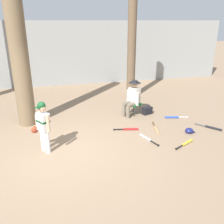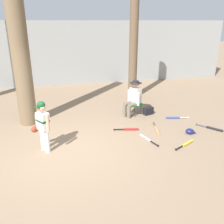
{
  "view_description": "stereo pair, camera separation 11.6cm",
  "coord_description": "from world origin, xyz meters",
  "px_view_note": "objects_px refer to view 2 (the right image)",
  "views": [
    {
      "loc": [
        -0.34,
        -5.36,
        3.05
      ],
      "look_at": [
        1.22,
        0.56,
        0.75
      ],
      "focal_mm": 38.77,
      "sensor_mm": 36.0,
      "label": 1
    },
    {
      "loc": [
        -0.22,
        -5.38,
        3.05
      ],
      "look_at": [
        1.22,
        0.56,
        0.75
      ],
      "focal_mm": 38.77,
      "sensor_mm": 36.0,
      "label": 2
    }
  ],
  "objects_px": {
    "seated_spectator": "(133,97)",
    "handbag_beside_stool": "(148,111)",
    "tree_near_player": "(18,32)",
    "bat_blue_youth": "(175,118)",
    "bat_aluminum_silver": "(147,139)",
    "bat_yellow_trainer": "(186,144)",
    "batting_helmet_navy": "(190,131)",
    "bat_red_barrel": "(129,129)",
    "bat_black_composite": "(212,128)",
    "bat_wood_tan": "(157,130)",
    "young_ballplayer": "(43,123)",
    "folding_stool": "(135,105)",
    "tree_behind_spectator": "(134,43)"
  },
  "relations": [
    {
      "from": "bat_black_composite",
      "to": "batting_helmet_navy",
      "type": "distance_m",
      "value": 0.83
    },
    {
      "from": "tree_behind_spectator",
      "to": "bat_red_barrel",
      "type": "distance_m",
      "value": 3.92
    },
    {
      "from": "young_ballplayer",
      "to": "bat_aluminum_silver",
      "type": "height_order",
      "value": "young_ballplayer"
    },
    {
      "from": "bat_blue_youth",
      "to": "batting_helmet_navy",
      "type": "bearing_deg",
      "value": -95.96
    },
    {
      "from": "tree_behind_spectator",
      "to": "batting_helmet_navy",
      "type": "bearing_deg",
      "value": -81.41
    },
    {
      "from": "young_ballplayer",
      "to": "handbag_beside_stool",
      "type": "bearing_deg",
      "value": 26.93
    },
    {
      "from": "bat_blue_youth",
      "to": "tree_behind_spectator",
      "type": "bearing_deg",
      "value": 105.01
    },
    {
      "from": "bat_black_composite",
      "to": "bat_wood_tan",
      "type": "relative_size",
      "value": 0.86
    },
    {
      "from": "batting_helmet_navy",
      "to": "bat_black_composite",
      "type": "bearing_deg",
      "value": 7.03
    },
    {
      "from": "tree_behind_spectator",
      "to": "bat_aluminum_silver",
      "type": "xyz_separation_m",
      "value": [
        -0.79,
        -3.75,
        -2.22
      ]
    },
    {
      "from": "bat_aluminum_silver",
      "to": "bat_yellow_trainer",
      "type": "height_order",
      "value": "same"
    },
    {
      "from": "young_ballplayer",
      "to": "bat_black_composite",
      "type": "height_order",
      "value": "young_ballplayer"
    },
    {
      "from": "handbag_beside_stool",
      "to": "bat_red_barrel",
      "type": "xyz_separation_m",
      "value": [
        -1.04,
        -1.1,
        -0.1
      ]
    },
    {
      "from": "bat_yellow_trainer",
      "to": "batting_helmet_navy",
      "type": "xyz_separation_m",
      "value": [
        0.45,
        0.6,
        0.04
      ]
    },
    {
      "from": "tree_behind_spectator",
      "to": "handbag_beside_stool",
      "type": "relative_size",
      "value": 14.7
    },
    {
      "from": "tree_near_player",
      "to": "seated_spectator",
      "type": "bearing_deg",
      "value": -2.08
    },
    {
      "from": "bat_wood_tan",
      "to": "folding_stool",
      "type": "bearing_deg",
      "value": 98.35
    },
    {
      "from": "bat_wood_tan",
      "to": "batting_helmet_navy",
      "type": "distance_m",
      "value": 0.94
    },
    {
      "from": "folding_stool",
      "to": "batting_helmet_navy",
      "type": "bearing_deg",
      "value": -60.3
    },
    {
      "from": "young_ballplayer",
      "to": "bat_yellow_trainer",
      "type": "height_order",
      "value": "young_ballplayer"
    },
    {
      "from": "seated_spectator",
      "to": "bat_yellow_trainer",
      "type": "relative_size",
      "value": 1.75
    },
    {
      "from": "tree_near_player",
      "to": "bat_blue_youth",
      "type": "xyz_separation_m",
      "value": [
        4.7,
        -0.77,
        -2.73
      ]
    },
    {
      "from": "seated_spectator",
      "to": "bat_blue_youth",
      "type": "xyz_separation_m",
      "value": [
        1.26,
        -0.64,
        -0.61
      ]
    },
    {
      "from": "tree_behind_spectator",
      "to": "bat_blue_youth",
      "type": "bearing_deg",
      "value": -74.99
    },
    {
      "from": "tree_near_player",
      "to": "seated_spectator",
      "type": "relative_size",
      "value": 5.32
    },
    {
      "from": "bat_red_barrel",
      "to": "bat_wood_tan",
      "type": "relative_size",
      "value": 0.93
    },
    {
      "from": "seated_spectator",
      "to": "bat_aluminum_silver",
      "type": "bearing_deg",
      "value": -96.4
    },
    {
      "from": "bat_black_composite",
      "to": "batting_helmet_navy",
      "type": "xyz_separation_m",
      "value": [
        -0.82,
        -0.1,
        0.04
      ]
    },
    {
      "from": "bat_aluminum_silver",
      "to": "bat_red_barrel",
      "type": "bearing_deg",
      "value": 112.03
    },
    {
      "from": "young_ballplayer",
      "to": "bat_black_composite",
      "type": "bearing_deg",
      "value": 1.4
    },
    {
      "from": "bat_yellow_trainer",
      "to": "bat_red_barrel",
      "type": "bearing_deg",
      "value": 133.88
    },
    {
      "from": "bat_yellow_trainer",
      "to": "bat_wood_tan",
      "type": "relative_size",
      "value": 0.86
    },
    {
      "from": "tree_near_player",
      "to": "bat_black_composite",
      "type": "xyz_separation_m",
      "value": [
        5.4,
        -1.82,
        -2.73
      ]
    },
    {
      "from": "seated_spectator",
      "to": "bat_aluminum_silver",
      "type": "distance_m",
      "value": 1.98
    },
    {
      "from": "tree_near_player",
      "to": "tree_behind_spectator",
      "type": "bearing_deg",
      "value": 23.57
    },
    {
      "from": "tree_behind_spectator",
      "to": "bat_blue_youth",
      "type": "xyz_separation_m",
      "value": [
        0.68,
        -2.52,
        -2.22
      ]
    },
    {
      "from": "tree_near_player",
      "to": "bat_black_composite",
      "type": "height_order",
      "value": "tree_near_player"
    },
    {
      "from": "bat_wood_tan",
      "to": "bat_yellow_trainer",
      "type": "bearing_deg",
      "value": -69.09
    },
    {
      "from": "folding_stool",
      "to": "bat_blue_youth",
      "type": "xyz_separation_m",
      "value": [
        1.17,
        -0.69,
        -0.33
      ]
    },
    {
      "from": "bat_aluminum_silver",
      "to": "handbag_beside_stool",
      "type": "bearing_deg",
      "value": 67.41
    },
    {
      "from": "tree_near_player",
      "to": "seated_spectator",
      "type": "xyz_separation_m",
      "value": [
        3.44,
        -0.12,
        -2.12
      ]
    },
    {
      "from": "tree_near_player",
      "to": "bat_yellow_trainer",
      "type": "bearing_deg",
      "value": -31.43
    },
    {
      "from": "young_ballplayer",
      "to": "handbag_beside_stool",
      "type": "distance_m",
      "value": 3.92
    },
    {
      "from": "bat_wood_tan",
      "to": "seated_spectator",
      "type": "bearing_deg",
      "value": 102.13
    },
    {
      "from": "handbag_beside_stool",
      "to": "bat_yellow_trainer",
      "type": "height_order",
      "value": "handbag_beside_stool"
    },
    {
      "from": "young_ballplayer",
      "to": "bat_wood_tan",
      "type": "bearing_deg",
      "value": 7.81
    },
    {
      "from": "tree_near_player",
      "to": "bat_wood_tan",
      "type": "bearing_deg",
      "value": -21.91
    },
    {
      "from": "bat_aluminum_silver",
      "to": "bat_yellow_trainer",
      "type": "xyz_separation_m",
      "value": [
        0.89,
        -0.52,
        0.0
      ]
    },
    {
      "from": "folding_stool",
      "to": "batting_helmet_navy",
      "type": "relative_size",
      "value": 1.88
    },
    {
      "from": "seated_spectator",
      "to": "handbag_beside_stool",
      "type": "xyz_separation_m",
      "value": [
        0.54,
        -0.06,
        -0.51
      ]
    }
  ]
}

